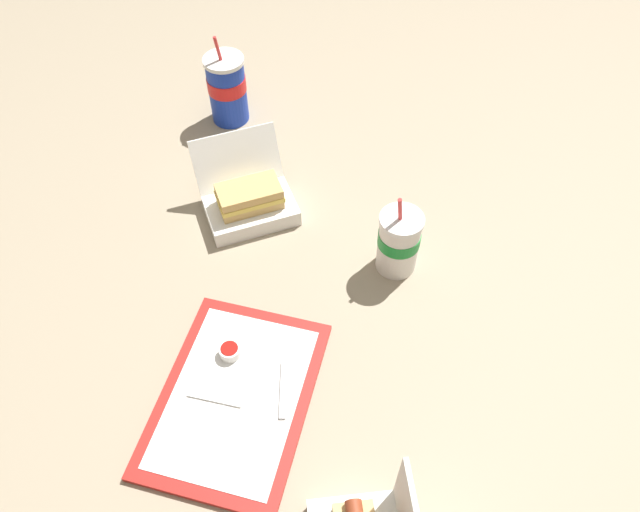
% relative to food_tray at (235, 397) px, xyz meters
% --- Properties ---
extents(ground_plane, '(3.20, 3.20, 0.00)m').
position_rel_food_tray_xyz_m(ground_plane, '(-0.26, 0.07, -0.01)').
color(ground_plane, gray).
extents(food_tray, '(0.37, 0.27, 0.01)m').
position_rel_food_tray_xyz_m(food_tray, '(0.00, 0.00, 0.00)').
color(food_tray, red).
rests_on(food_tray, ground_plane).
extents(ketchup_cup, '(0.04, 0.04, 0.02)m').
position_rel_food_tray_xyz_m(ketchup_cup, '(-0.08, -0.03, 0.02)').
color(ketchup_cup, white).
rests_on(ketchup_cup, food_tray).
extents(napkin_stack, '(0.10, 0.10, 0.00)m').
position_rel_food_tray_xyz_m(napkin_stack, '(-0.03, -0.03, 0.01)').
color(napkin_stack, white).
rests_on(napkin_stack, food_tray).
extents(plastic_fork, '(0.11, 0.04, 0.00)m').
position_rel_food_tray_xyz_m(plastic_fork, '(-0.03, 0.08, 0.01)').
color(plastic_fork, white).
rests_on(plastic_fork, food_tray).
extents(clamshell_sandwich_corner, '(0.26, 0.26, 0.15)m').
position_rel_food_tray_xyz_m(clamshell_sandwich_corner, '(-0.43, -0.11, 0.04)').
color(clamshell_sandwich_corner, white).
rests_on(clamshell_sandwich_corner, ground_plane).
extents(soda_cup_right, '(0.09, 0.09, 0.20)m').
position_rel_food_tray_xyz_m(soda_cup_right, '(-0.37, 0.23, 0.07)').
color(soda_cup_right, white).
rests_on(soda_cup_right, ground_plane).
extents(soda_cup_left, '(0.10, 0.10, 0.23)m').
position_rel_food_tray_xyz_m(soda_cup_left, '(-0.74, -0.26, 0.08)').
color(soda_cup_left, '#1938B7').
rests_on(soda_cup_left, ground_plane).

